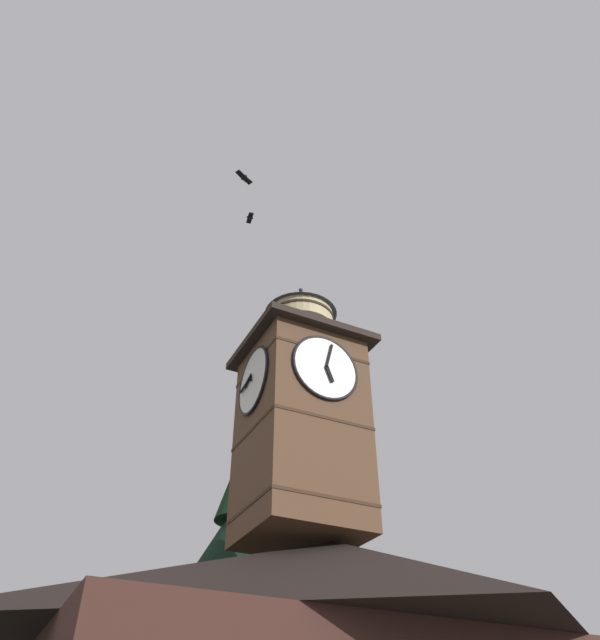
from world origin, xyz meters
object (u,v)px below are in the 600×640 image
Objects in this scene: moon at (269,603)px; flying_bird_high at (244,177)px; pine_tree_behind at (234,620)px; flying_bird_low at (250,218)px; clock_tower at (301,410)px.

moon is 2.65× the size of flying_bird_high.
flying_bird_low is (2.85, 6.55, 13.74)m from pine_tree_behind.
moon reaches higher than pine_tree_behind.
flying_bird_high is at bearing 64.64° from moon.
clock_tower is 13.13× the size of flying_bird_high.
pine_tree_behind is 6.73× the size of moon.
moon is (-15.71, -32.62, 8.32)m from pine_tree_behind.
flying_bird_low is at bearing 64.64° from moon.
flying_bird_high is (3.47, 2.44, 7.34)m from clock_tower.
clock_tower is at bearing 67.44° from moon.
pine_tree_behind is 16.15m from flying_bird_high.
clock_tower is 8.91m from flying_bird_low.
clock_tower is 8.48m from flying_bird_high.
clock_tower is at bearing 83.98° from pine_tree_behind.
moon is 43.69m from flying_bird_low.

